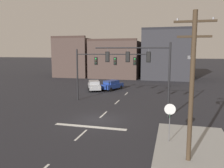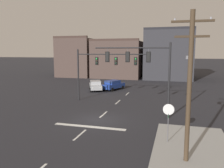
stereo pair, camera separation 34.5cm
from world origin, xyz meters
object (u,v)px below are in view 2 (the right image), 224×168
signal_mast_near_side (145,65)px  utility_pole (189,82)px  car_lot_nearside (95,85)px  car_lot_middle (113,85)px  signal_mast_far_side (101,65)px  stop_sign (168,114)px

signal_mast_near_side → utility_pole: (3.56, -8.58, -0.34)m
car_lot_nearside → car_lot_middle: (2.67, 1.23, 0.00)m
car_lot_middle → signal_mast_far_side: bearing=-85.5°
car_lot_nearside → car_lot_middle: same height
signal_mast_near_side → utility_pole: 9.30m
stop_sign → car_lot_nearside: bearing=122.1°
car_lot_middle → utility_pole: (10.75, -23.22, 3.86)m
signal_mast_far_side → stop_sign: size_ratio=3.17×
signal_mast_near_side → signal_mast_far_side: signal_mast_near_side is taller
signal_mast_near_side → car_lot_middle: 16.84m
stop_sign → car_lot_nearside: stop_sign is taller
stop_sign → car_lot_nearside: 23.14m
stop_sign → utility_pole: utility_pole is taller
stop_sign → car_lot_middle: bearing=114.8°
signal_mast_near_side → car_lot_nearside: 17.16m
stop_sign → signal_mast_near_side: bearing=111.6°
car_lot_nearside → stop_sign: bearing=-57.9°
car_lot_middle → stop_sign: bearing=-65.2°
signal_mast_far_side → car_lot_middle: size_ratio=1.89×
signal_mast_far_side → utility_pole: 17.83m
utility_pole → signal_mast_far_side: bearing=124.4°
car_lot_middle → signal_mast_near_side: bearing=-63.8°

